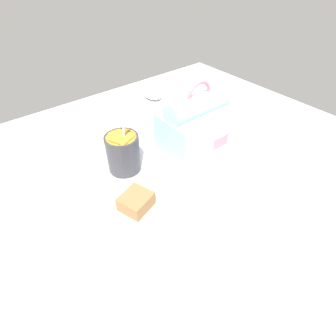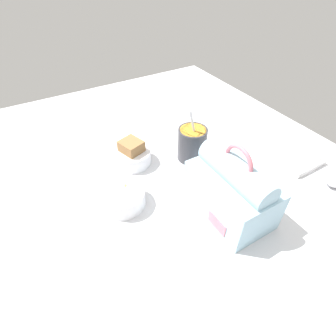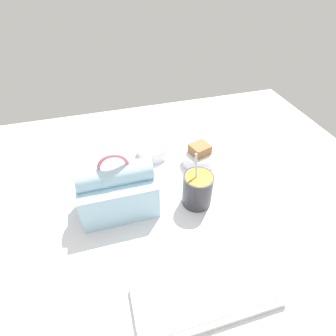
% 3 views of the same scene
% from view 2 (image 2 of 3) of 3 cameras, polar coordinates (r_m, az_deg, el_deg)
% --- Properties ---
extents(desk_surface, '(1.40, 1.10, 0.02)m').
position_cam_2_polar(desk_surface, '(0.79, 1.68, -1.70)').
color(desk_surface, silver).
rests_on(desk_surface, ground).
extents(keyboard, '(0.32, 0.13, 0.02)m').
position_cam_2_polar(keyboard, '(0.96, 21.63, 5.33)').
color(keyboard, silver).
rests_on(keyboard, desk_surface).
extents(lunch_bag, '(0.21, 0.14, 0.20)m').
position_cam_2_polar(lunch_bag, '(0.65, 13.70, -4.66)').
color(lunch_bag, '#9EC6DB').
rests_on(lunch_bag, desk_surface).
extents(soup_cup, '(0.09, 0.09, 0.18)m').
position_cam_2_polar(soup_cup, '(0.81, 5.27, 5.35)').
color(soup_cup, '#333338').
rests_on(soup_cup, desk_surface).
extents(bento_bowl_sandwich, '(0.11, 0.11, 0.08)m').
position_cam_2_polar(bento_bowl_sandwich, '(0.81, -7.79, 2.87)').
color(bento_bowl_sandwich, silver).
rests_on(bento_bowl_sandwich, desk_surface).
extents(bento_bowl_snacks, '(0.12, 0.12, 0.05)m').
position_cam_2_polar(bento_bowl_snacks, '(0.69, -9.81, -6.28)').
color(bento_bowl_snacks, silver).
rests_on(bento_bowl_snacks, desk_surface).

